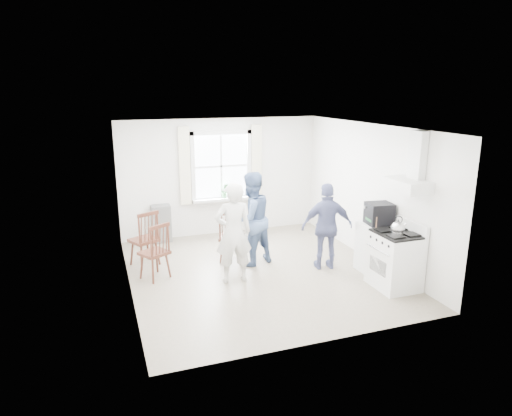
{
  "coord_description": "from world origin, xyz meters",
  "views": [
    {
      "loc": [
        -2.62,
        -7.24,
        3.23
      ],
      "look_at": [
        0.02,
        0.2,
        1.15
      ],
      "focal_mm": 32.0,
      "sensor_mm": 36.0,
      "label": 1
    }
  ],
  "objects_px": {
    "person_right": "(327,227)",
    "windsor_chair_a": "(147,233)",
    "windsor_chair_c": "(158,246)",
    "windsor_chair_b": "(230,231)",
    "low_cabinet": "(374,248)",
    "stereo_stack": "(379,214)",
    "gas_stove": "(395,260)",
    "person_mid": "(251,219)",
    "person_left": "(233,233)"
  },
  "relations": [
    {
      "from": "gas_stove",
      "to": "windsor_chair_c",
      "type": "xyz_separation_m",
      "value": [
        -3.66,
        1.61,
        0.14
      ]
    },
    {
      "from": "windsor_chair_c",
      "to": "person_mid",
      "type": "height_order",
      "value": "person_mid"
    },
    {
      "from": "low_cabinet",
      "to": "stereo_stack",
      "type": "height_order",
      "value": "stereo_stack"
    },
    {
      "from": "low_cabinet",
      "to": "windsor_chair_c",
      "type": "bearing_deg",
      "value": 166.21
    },
    {
      "from": "gas_stove",
      "to": "person_left",
      "type": "relative_size",
      "value": 0.64
    },
    {
      "from": "windsor_chair_b",
      "to": "person_left",
      "type": "bearing_deg",
      "value": -102.78
    },
    {
      "from": "windsor_chair_c",
      "to": "windsor_chair_b",
      "type": "bearing_deg",
      "value": 14.32
    },
    {
      "from": "person_left",
      "to": "stereo_stack",
      "type": "bearing_deg",
      "value": 172.74
    },
    {
      "from": "windsor_chair_a",
      "to": "person_left",
      "type": "relative_size",
      "value": 0.62
    },
    {
      "from": "windsor_chair_c",
      "to": "windsor_chair_a",
      "type": "bearing_deg",
      "value": 98.61
    },
    {
      "from": "stereo_stack",
      "to": "windsor_chair_c",
      "type": "relative_size",
      "value": 0.46
    },
    {
      "from": "windsor_chair_a",
      "to": "windsor_chair_c",
      "type": "xyz_separation_m",
      "value": [
        0.1,
        -0.68,
        -0.03
      ]
    },
    {
      "from": "gas_stove",
      "to": "windsor_chair_b",
      "type": "bearing_deg",
      "value": 138.85
    },
    {
      "from": "stereo_stack",
      "to": "person_right",
      "type": "relative_size",
      "value": 0.3
    },
    {
      "from": "person_left",
      "to": "person_mid",
      "type": "height_order",
      "value": "person_mid"
    },
    {
      "from": "windsor_chair_c",
      "to": "person_left",
      "type": "height_order",
      "value": "person_left"
    },
    {
      "from": "stereo_stack",
      "to": "windsor_chair_b",
      "type": "xyz_separation_m",
      "value": [
        -2.35,
        1.3,
        -0.46
      ]
    },
    {
      "from": "low_cabinet",
      "to": "windsor_chair_a",
      "type": "height_order",
      "value": "windsor_chair_a"
    },
    {
      "from": "windsor_chair_a",
      "to": "person_right",
      "type": "xyz_separation_m",
      "value": [
        3.08,
        -1.17,
        0.15
      ]
    },
    {
      "from": "gas_stove",
      "to": "windsor_chair_c",
      "type": "distance_m",
      "value": 4.0
    },
    {
      "from": "windsor_chair_a",
      "to": "stereo_stack",
      "type": "bearing_deg",
      "value": -22.93
    },
    {
      "from": "low_cabinet",
      "to": "windsor_chair_c",
      "type": "xyz_separation_m",
      "value": [
        -3.73,
        0.91,
        0.17
      ]
    },
    {
      "from": "person_mid",
      "to": "windsor_chair_c",
      "type": "bearing_deg",
      "value": -13.09
    },
    {
      "from": "windsor_chair_b",
      "to": "windsor_chair_a",
      "type": "bearing_deg",
      "value": 167.75
    },
    {
      "from": "stereo_stack",
      "to": "windsor_chair_a",
      "type": "relative_size",
      "value": 0.44
    },
    {
      "from": "person_right",
      "to": "windsor_chair_a",
      "type": "bearing_deg",
      "value": -7.56
    },
    {
      "from": "person_left",
      "to": "low_cabinet",
      "type": "bearing_deg",
      "value": 173.37
    },
    {
      "from": "low_cabinet",
      "to": "person_right",
      "type": "relative_size",
      "value": 0.56
    },
    {
      "from": "low_cabinet",
      "to": "person_right",
      "type": "distance_m",
      "value": 0.93
    },
    {
      "from": "windsor_chair_b",
      "to": "person_mid",
      "type": "distance_m",
      "value": 0.47
    },
    {
      "from": "person_mid",
      "to": "windsor_chair_a",
      "type": "bearing_deg",
      "value": -34.17
    },
    {
      "from": "person_mid",
      "to": "low_cabinet",
      "type": "bearing_deg",
      "value": 131.88
    },
    {
      "from": "windsor_chair_a",
      "to": "person_mid",
      "type": "bearing_deg",
      "value": -15.11
    },
    {
      "from": "stereo_stack",
      "to": "windsor_chair_c",
      "type": "bearing_deg",
      "value": 165.82
    },
    {
      "from": "low_cabinet",
      "to": "stereo_stack",
      "type": "distance_m",
      "value": 0.64
    },
    {
      "from": "stereo_stack",
      "to": "windsor_chair_a",
      "type": "height_order",
      "value": "stereo_stack"
    },
    {
      "from": "windsor_chair_c",
      "to": "person_right",
      "type": "bearing_deg",
      "value": -9.26
    },
    {
      "from": "gas_stove",
      "to": "windsor_chair_c",
      "type": "bearing_deg",
      "value": 156.17
    },
    {
      "from": "windsor_chair_b",
      "to": "windsor_chair_c",
      "type": "relative_size",
      "value": 1.01
    },
    {
      "from": "stereo_stack",
      "to": "person_left",
      "type": "xyz_separation_m",
      "value": [
        -2.54,
        0.46,
        -0.22
      ]
    },
    {
      "from": "gas_stove",
      "to": "windsor_chair_a",
      "type": "distance_m",
      "value": 4.41
    },
    {
      "from": "windsor_chair_a",
      "to": "low_cabinet",
      "type": "bearing_deg",
      "value": -22.65
    },
    {
      "from": "windsor_chair_b",
      "to": "windsor_chair_c",
      "type": "height_order",
      "value": "windsor_chair_b"
    },
    {
      "from": "windsor_chair_b",
      "to": "person_right",
      "type": "xyz_separation_m",
      "value": [
        1.58,
        -0.84,
        0.17
      ]
    },
    {
      "from": "gas_stove",
      "to": "person_left",
      "type": "height_order",
      "value": "person_left"
    },
    {
      "from": "low_cabinet",
      "to": "person_mid",
      "type": "xyz_separation_m",
      "value": [
        -1.98,
        1.1,
        0.43
      ]
    },
    {
      "from": "stereo_stack",
      "to": "low_cabinet",
      "type": "bearing_deg",
      "value": 128.82
    },
    {
      "from": "windsor_chair_c",
      "to": "person_left",
      "type": "distance_m",
      "value": 1.33
    },
    {
      "from": "windsor_chair_a",
      "to": "windsor_chair_b",
      "type": "height_order",
      "value": "windsor_chair_a"
    },
    {
      "from": "windsor_chair_b",
      "to": "person_mid",
      "type": "relative_size",
      "value": 0.58
    }
  ]
}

